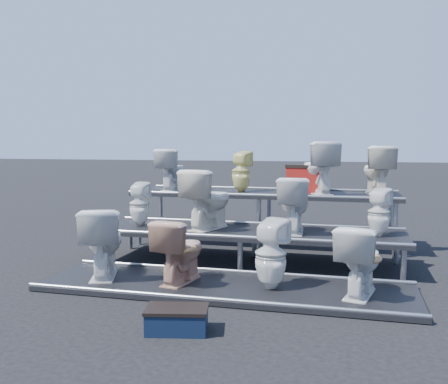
% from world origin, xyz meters
% --- Properties ---
extents(ground, '(80.00, 80.00, 0.00)m').
position_xyz_m(ground, '(0.00, 0.00, 0.00)').
color(ground, black).
rests_on(ground, ground).
extents(tier_front, '(4.20, 1.20, 0.06)m').
position_xyz_m(tier_front, '(0.00, -1.30, 0.03)').
color(tier_front, black).
rests_on(tier_front, ground).
extents(tier_mid, '(4.20, 1.20, 0.46)m').
position_xyz_m(tier_mid, '(0.00, 0.00, 0.23)').
color(tier_mid, black).
rests_on(tier_mid, ground).
extents(tier_back, '(4.20, 1.20, 0.86)m').
position_xyz_m(tier_back, '(0.00, 1.30, 0.43)').
color(tier_back, black).
rests_on(tier_back, ground).
extents(toilet_0, '(0.72, 0.93, 0.84)m').
position_xyz_m(toilet_0, '(-1.50, -1.30, 0.48)').
color(toilet_0, silver).
rests_on(toilet_0, tier_front).
extents(toilet_1, '(0.53, 0.78, 0.74)m').
position_xyz_m(toilet_1, '(-0.52, -1.30, 0.43)').
color(toilet_1, tan).
rests_on(toilet_1, tier_front).
extents(toilet_2, '(0.44, 0.44, 0.77)m').
position_xyz_m(toilet_2, '(0.53, -1.30, 0.44)').
color(toilet_2, silver).
rests_on(toilet_2, tier_front).
extents(toilet_3, '(0.56, 0.81, 0.75)m').
position_xyz_m(toilet_3, '(1.46, -1.30, 0.43)').
color(toilet_3, silver).
rests_on(toilet_3, tier_front).
extents(toilet_4, '(0.29, 0.30, 0.63)m').
position_xyz_m(toilet_4, '(-1.60, 0.00, 0.78)').
color(toilet_4, silver).
rests_on(toilet_4, tier_mid).
extents(toilet_5, '(0.69, 0.92, 0.84)m').
position_xyz_m(toilet_5, '(-0.57, 0.00, 0.88)').
color(toilet_5, silver).
rests_on(toilet_5, tier_mid).
extents(toilet_6, '(0.46, 0.76, 0.75)m').
position_xyz_m(toilet_6, '(0.62, 0.00, 0.83)').
color(toilet_6, silver).
rests_on(toilet_6, tier_mid).
extents(toilet_7, '(0.37, 0.37, 0.62)m').
position_xyz_m(toilet_7, '(1.71, 0.00, 0.77)').
color(toilet_7, silver).
rests_on(toilet_7, tier_mid).
extents(toilet_8, '(0.40, 0.69, 0.69)m').
position_xyz_m(toilet_8, '(-1.59, 1.30, 1.21)').
color(toilet_8, silver).
rests_on(toilet_8, tier_back).
extents(toilet_9, '(0.37, 0.37, 0.67)m').
position_xyz_m(toilet_9, '(-0.38, 1.30, 1.19)').
color(toilet_9, '#E5E38D').
rests_on(toilet_9, tier_back).
extents(toilet_10, '(0.74, 0.91, 0.81)m').
position_xyz_m(toilet_10, '(0.85, 1.30, 1.27)').
color(toilet_10, silver).
rests_on(toilet_10, tier_back).
extents(toilet_11, '(0.56, 0.80, 0.75)m').
position_xyz_m(toilet_11, '(1.73, 1.30, 1.23)').
color(toilet_11, silver).
rests_on(toilet_11, tier_back).
extents(red_crate, '(0.65, 0.57, 0.40)m').
position_xyz_m(red_crate, '(0.66, 1.48, 1.06)').
color(red_crate, maroon).
rests_on(red_crate, tier_back).
extents(step_stool, '(0.58, 0.42, 0.19)m').
position_xyz_m(step_stool, '(-0.09, -2.61, 0.09)').
color(step_stool, black).
rests_on(step_stool, ground).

